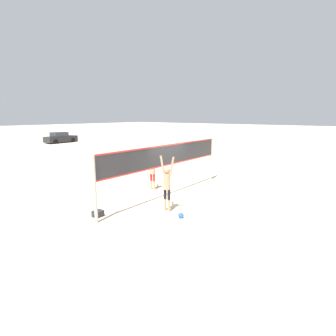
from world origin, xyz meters
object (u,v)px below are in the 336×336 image
player_spiker (167,182)px  parked_car_mid (61,138)px  volleyball_net (168,159)px  gear_bag (98,214)px  volleyball (181,215)px  player_blocker (152,169)px

player_spiker → parked_car_mid: (11.68, 28.79, -0.53)m
volleyball_net → gear_bag: (-3.79, 0.44, -1.67)m
volleyball → player_spiker: bearing=74.2°
volleyball → gear_bag: gear_bag is taller
player_spiker → volleyball: bearing=164.2°
volleyball_net → player_spiker: volleyball_net is taller
player_spiker → gear_bag: player_spiker is taller
volleyball_net → gear_bag: 4.16m
player_blocker → player_spiker: bearing=-37.7°
gear_bag → volleyball_net: bearing=-6.5°
player_spiker → gear_bag: size_ratio=6.02×
volleyball_net → player_blocker: bearing=75.9°
volleyball_net → gear_bag: volleyball_net is taller
volleyball → gear_bag: bearing=126.2°
player_spiker → volleyball: (-0.25, -0.88, -1.10)m
volleyball → volleyball_net: bearing=48.4°
volleyball → parked_car_mid: (11.93, 29.67, 0.57)m
volleyball_net → parked_car_mid: 29.32m
player_spiker → player_blocker: (1.98, 2.56, -0.09)m
volleyball_net → volleyball: (-1.90, -2.14, -1.68)m
volleyball_net → volleyball: 3.32m
volleyball_net → parked_car_mid: volleyball_net is taller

